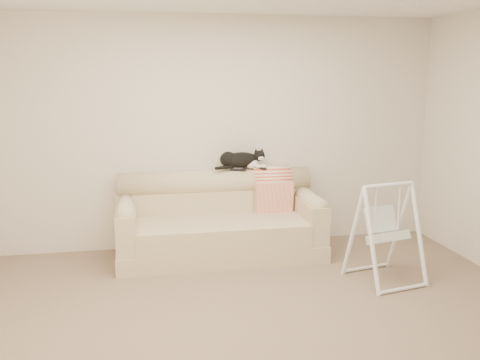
# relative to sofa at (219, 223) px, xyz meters

# --- Properties ---
(ground_plane) EXTENTS (5.00, 5.00, 0.00)m
(ground_plane) POSITION_rel_sofa_xyz_m (0.10, -1.62, -0.35)
(ground_plane) COLOR brown
(ground_plane) RESTS_ON ground
(room_shell) EXTENTS (5.04, 4.04, 2.60)m
(room_shell) POSITION_rel_sofa_xyz_m (0.10, -1.62, 1.18)
(room_shell) COLOR beige
(room_shell) RESTS_ON ground
(sofa) EXTENTS (2.20, 0.93, 0.90)m
(sofa) POSITION_rel_sofa_xyz_m (0.00, 0.00, 0.00)
(sofa) COLOR #CAB287
(sofa) RESTS_ON ground
(remote_a) EXTENTS (0.19, 0.08, 0.03)m
(remote_a) POSITION_rel_sofa_xyz_m (0.26, 0.22, 0.56)
(remote_a) COLOR black
(remote_a) RESTS_ON sofa
(remote_b) EXTENTS (0.16, 0.14, 0.02)m
(remote_b) POSITION_rel_sofa_xyz_m (0.50, 0.22, 0.56)
(remote_b) COLOR black
(remote_b) RESTS_ON sofa
(tuxedo_cat) EXTENTS (0.59, 0.24, 0.23)m
(tuxedo_cat) POSITION_rel_sofa_xyz_m (0.29, 0.25, 0.66)
(tuxedo_cat) COLOR black
(tuxedo_cat) RESTS_ON sofa
(throw_blanket) EXTENTS (0.43, 0.38, 0.58)m
(throw_blanket) POSITION_rel_sofa_xyz_m (0.65, 0.23, 0.37)
(throw_blanket) COLOR red
(throw_blanket) RESTS_ON sofa
(baby_swing) EXTENTS (0.70, 0.73, 0.96)m
(baby_swing) POSITION_rel_sofa_xyz_m (1.45, -1.04, 0.13)
(baby_swing) COLOR white
(baby_swing) RESTS_ON ground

